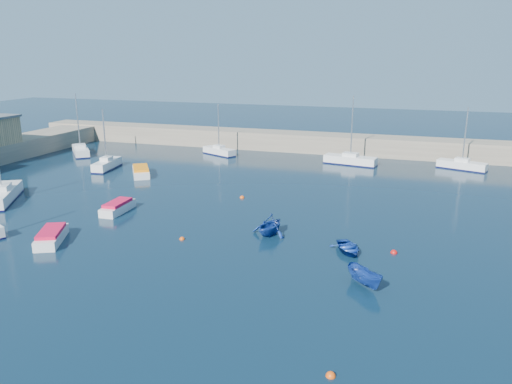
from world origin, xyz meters
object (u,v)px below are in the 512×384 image
(motorboat_0, at_px, (51,236))
(dinghy_center, at_px, (348,248))
(sailboat_7, at_px, (462,165))
(sailboat_4, at_px, (81,150))
(motorboat_1, at_px, (118,207))
(sailboat_5, at_px, (219,151))
(dinghy_right, at_px, (365,277))
(sailboat_3, at_px, (107,164))
(sailboat_6, at_px, (350,160))
(sailboat_2, at_px, (2,195))
(motorboat_2, at_px, (141,171))
(dinghy_left, at_px, (270,225))

(motorboat_0, xyz_separation_m, dinghy_center, (21.78, 4.98, -0.15))
(dinghy_center, bearing_deg, sailboat_7, 45.23)
(sailboat_4, distance_m, motorboat_1, 29.52)
(sailboat_5, distance_m, motorboat_0, 35.51)
(dinghy_right, bearing_deg, sailboat_7, 33.06)
(sailboat_3, distance_m, dinghy_center, 36.89)
(sailboat_6, bearing_deg, sailboat_2, 142.60)
(sailboat_4, relative_size, sailboat_5, 1.21)
(sailboat_5, height_order, motorboat_2, sailboat_5)
(sailboat_5, height_order, motorboat_0, sailboat_5)
(sailboat_4, xyz_separation_m, motorboat_0, (19.56, -29.59, -0.11))
(sailboat_3, height_order, dinghy_left, sailboat_3)
(motorboat_1, xyz_separation_m, motorboat_2, (-5.43, 13.15, 0.02))
(sailboat_5, bearing_deg, sailboat_4, 133.39)
(dinghy_left, bearing_deg, motorboat_1, -170.69)
(sailboat_3, bearing_deg, motorboat_1, -61.85)
(sailboat_5, bearing_deg, sailboat_6, -65.86)
(sailboat_5, distance_m, motorboat_1, 27.51)
(sailboat_2, bearing_deg, sailboat_7, 3.67)
(motorboat_1, relative_size, motorboat_2, 0.80)
(sailboat_4, distance_m, dinghy_right, 52.39)
(sailboat_4, xyz_separation_m, sailboat_5, (18.81, 5.91, -0.03))
(motorboat_0, bearing_deg, sailboat_2, 122.45)
(sailboat_4, relative_size, dinghy_right, 2.87)
(sailboat_6, distance_m, dinghy_right, 35.60)
(motorboat_2, distance_m, dinghy_left, 24.92)
(sailboat_4, relative_size, dinghy_left, 2.64)
(sailboat_3, height_order, sailboat_7, sailboat_7)
(sailboat_6, relative_size, dinghy_center, 2.92)
(dinghy_left, bearing_deg, dinghy_center, 0.55)
(sailboat_4, bearing_deg, sailboat_5, -24.39)
(motorboat_0, height_order, dinghy_left, dinghy_left)
(sailboat_4, height_order, dinghy_right, sailboat_4)
(sailboat_5, distance_m, dinghy_left, 33.10)
(dinghy_center, bearing_deg, dinghy_left, 138.00)
(sailboat_6, xyz_separation_m, motorboat_0, (-17.81, -34.92, -0.14))
(sailboat_2, bearing_deg, motorboat_1, -27.64)
(sailboat_5, xyz_separation_m, dinghy_left, (16.13, -28.90, 0.30))
(dinghy_left, bearing_deg, sailboat_2, -167.15)
(motorboat_1, relative_size, dinghy_center, 1.37)
(dinghy_right, bearing_deg, dinghy_center, 63.77)
(sailboat_7, xyz_separation_m, dinghy_center, (-9.58, -31.31, -0.26))
(dinghy_right, bearing_deg, sailboat_2, 122.88)
(sailboat_4, relative_size, motorboat_2, 1.66)
(sailboat_3, height_order, motorboat_1, sailboat_3)
(sailboat_5, xyz_separation_m, sailboat_7, (32.11, 0.79, 0.01))
(sailboat_3, distance_m, sailboat_4, 11.32)
(sailboat_6, xyz_separation_m, motorboat_1, (-17.22, -26.90, -0.14))
(dinghy_center, height_order, dinghy_right, dinghy_right)
(sailboat_5, height_order, dinghy_left, sailboat_5)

